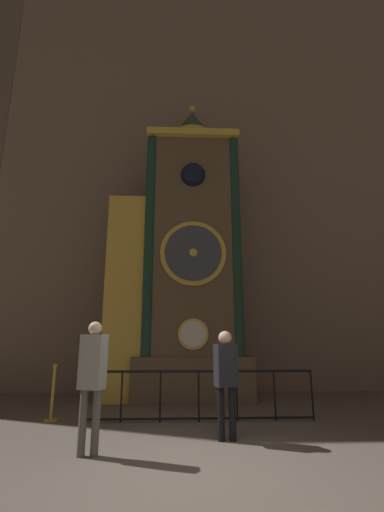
{
  "coord_description": "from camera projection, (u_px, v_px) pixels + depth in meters",
  "views": [
    {
      "loc": [
        -0.22,
        -4.44,
        1.57
      ],
      "look_at": [
        0.17,
        4.98,
        3.81
      ],
      "focal_mm": 24.0,
      "sensor_mm": 36.0,
      "label": 1
    }
  ],
  "objects": [
    {
      "name": "visitor_far",
      "position": [
        226.0,
        373.0,
        5.52
      ],
      "size": [
        0.39,
        0.31,
        1.67
      ],
      "rotation": [
        0.0,
        0.0,
        0.29
      ],
      "color": "black",
      "rests_on": "ground_plane"
    },
    {
      "name": "ground_plane",
      "position": [
        195.0,
        476.0,
        3.96
      ],
      "size": [
        28.0,
        28.0,
        0.0
      ],
      "primitive_type": "plane",
      "color": "brown"
    },
    {
      "name": "visitor_near",
      "position": [
        92.0,
        373.0,
        4.85
      ],
      "size": [
        0.39,
        0.31,
        1.79
      ],
      "rotation": [
        0.0,
        0.0,
        -0.29
      ],
      "color": "#58554F",
      "rests_on": "ground_plane"
    },
    {
      "name": "stanchion_post",
      "position": [
        52.0,
        402.0,
        6.64
      ],
      "size": [
        0.28,
        0.28,
        1.05
      ],
      "color": "#B28E33",
      "rests_on": "ground_plane"
    },
    {
      "name": "cathedral_back_wall",
      "position": [
        183.0,
        152.0,
        11.94
      ],
      "size": [
        24.0,
        0.32,
        15.78
      ],
      "color": "#7A6656",
      "rests_on": "ground_plane"
    },
    {
      "name": "railing_fence",
      "position": [
        199.0,
        392.0,
        6.62
      ],
      "size": [
        4.49,
        0.05,
        0.94
      ],
      "color": "black",
      "rests_on": "ground_plane"
    },
    {
      "name": "clock_tower",
      "position": [
        181.0,
        261.0,
        9.61
      ],
      "size": [
        3.81,
        1.8,
        8.68
      ],
      "color": "brown",
      "rests_on": "ground_plane"
    }
  ]
}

